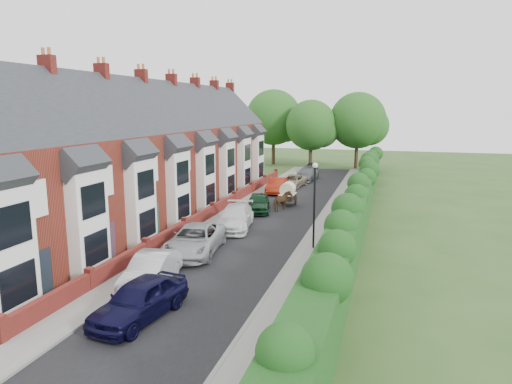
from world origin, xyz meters
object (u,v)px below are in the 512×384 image
(car_silver_b, at_px, (195,240))
(car_red, at_px, (277,186))
(car_black, at_px, (312,168))
(car_white, at_px, (235,218))
(car_navy, at_px, (140,299))
(car_green, at_px, (258,203))
(lamppost, at_px, (314,195))
(car_beige, at_px, (292,181))
(horse, at_px, (282,201))
(car_grey, at_px, (307,174))
(car_silver_a, at_px, (151,270))
(horse_cart, at_px, (288,192))

(car_silver_b, relative_size, car_red, 1.30)
(car_silver_b, distance_m, car_red, 19.58)
(car_silver_b, relative_size, car_black, 1.49)
(car_white, relative_size, car_black, 1.41)
(car_navy, relative_size, car_silver_b, 0.83)
(car_green, distance_m, car_red, 8.39)
(car_navy, bearing_deg, lamppost, 72.75)
(car_beige, xyz_separation_m, horse, (1.57, -11.25, 0.15))
(lamppost, height_order, car_white, lamppost)
(car_silver_b, xyz_separation_m, car_beige, (0.74, 23.27, -0.16))
(car_grey, bearing_deg, car_silver_a, -87.69)
(car_green, relative_size, horse, 2.34)
(car_silver_a, relative_size, car_silver_b, 0.80)
(car_silver_a, bearing_deg, car_red, 83.06)
(car_black, relative_size, horse_cart, 1.36)
(lamppost, relative_size, car_red, 1.17)
(car_silver_a, xyz_separation_m, horse_cart, (2.30, 19.04, 0.41))
(car_silver_b, distance_m, car_white, 5.79)
(car_navy, relative_size, car_black, 1.23)
(car_silver_b, distance_m, car_beige, 23.28)
(car_navy, distance_m, car_black, 42.80)
(car_white, height_order, car_beige, car_white)
(lamppost, distance_m, car_white, 7.21)
(car_silver_b, xyz_separation_m, car_white, (0.43, 5.77, -0.01))
(car_green, xyz_separation_m, car_red, (-0.53, 8.38, -0.02))
(car_silver_b, bearing_deg, horse, 71.29)
(car_beige, bearing_deg, car_white, -84.61)
(car_silver_a, relative_size, car_beige, 1.00)
(lamppost, height_order, car_green, lamppost)
(car_red, bearing_deg, lamppost, -72.08)
(horse, xyz_separation_m, horse_cart, (0.00, 2.01, 0.38))
(car_navy, height_order, car_silver_a, car_navy)
(car_beige, bearing_deg, horse, -75.70)
(car_white, bearing_deg, car_beige, 79.14)
(lamppost, bearing_deg, horse, 113.51)
(horse_cart, bearing_deg, car_grey, 93.70)
(car_black, distance_m, horse, 22.60)
(car_black, bearing_deg, car_red, -99.59)
(car_white, height_order, car_grey, car_white)
(car_black, xyz_separation_m, horse, (1.44, -22.56, 0.13))
(horse, height_order, horse_cart, horse_cart)
(car_green, bearing_deg, car_black, 75.44)
(car_white, bearing_deg, car_grey, 77.65)
(horse_cart, bearing_deg, car_green, -122.00)
(car_white, distance_m, car_green, 5.43)
(car_white, height_order, car_red, car_white)
(car_white, distance_m, horse_cart, 8.48)
(car_silver_a, bearing_deg, horse, 75.36)
(car_silver_b, bearing_deg, car_navy, -88.93)
(car_beige, height_order, horse, horse)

